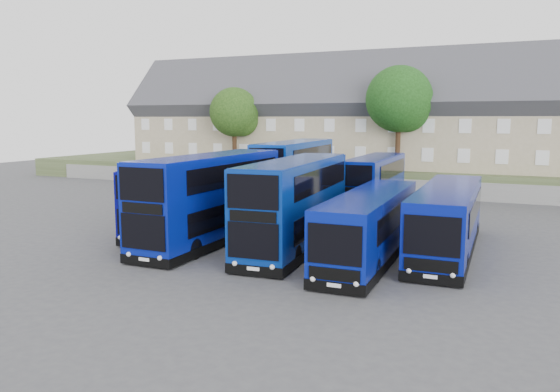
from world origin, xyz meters
The scene contains 13 objects.
ground centered at (0.00, 0.00, 0.00)m, with size 120.00×120.00×0.00m, color #404145.
retaining_wall centered at (0.00, 24.00, 0.75)m, with size 70.00×0.40×1.50m, color slate.
earth_bank centered at (0.00, 34.00, 1.00)m, with size 80.00×20.00×2.00m, color #3E4C2A.
terrace_row centered at (3.00, 30.00, 6.60)m, with size 60.00×10.40×11.20m.
dd_front_left centered at (-6.02, 4.25, 1.92)m, with size 2.66×9.95×3.92m.
dd_front_mid centered at (-3.12, 2.54, 2.29)m, with size 2.72×11.75×4.67m.
dd_front_right centered at (1.60, 2.95, 2.22)m, with size 3.46×11.53×4.52m.
dd_rear_left centered at (-3.96, 16.35, 2.39)m, with size 3.66×12.37×4.85m.
dd_rear_right centered at (2.90, 13.99, 1.97)m, with size 2.58×10.18×4.02m.
coach_east_a centered at (5.69, 2.29, 1.55)m, with size 2.76×11.67×3.17m.
coach_east_b centered at (8.84, 5.16, 1.62)m, with size 2.84×12.14×3.30m.
tree_west centered at (-13.85, 25.10, 7.05)m, with size 4.80×4.80×7.65m.
tree_mid centered at (2.15, 25.60, 8.07)m, with size 5.76×5.76×9.18m.
Camera 1 is at (12.08, -22.43, 6.63)m, focal length 35.00 mm.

